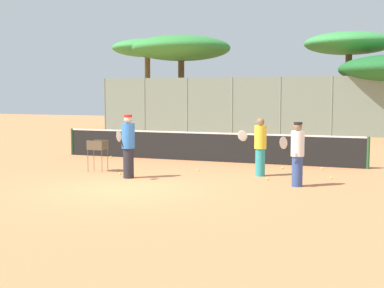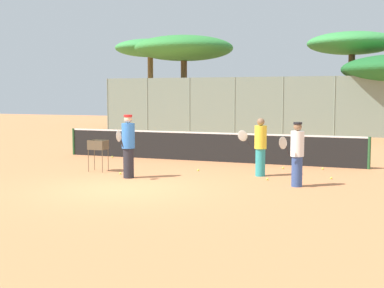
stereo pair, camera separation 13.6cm
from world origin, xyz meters
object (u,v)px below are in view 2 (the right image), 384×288
Objects in this scene: player_red_cap at (128,145)px; tennis_net at (206,146)px; ball_cart at (98,147)px; player_white_outfit at (297,153)px; player_yellow_shirt at (260,146)px.

tennis_net is at bearing 170.47° from player_red_cap.
player_red_cap is 1.85× the size of ball_cart.
player_white_outfit is 4.89m from player_red_cap.
player_yellow_shirt is at bearing -44.96° from tennis_net.
tennis_net is 6.19× the size of player_red_cap.
player_white_outfit is 0.99× the size of player_yellow_shirt.
tennis_net is 5.87m from player_white_outfit.
ball_cart is (-2.28, -3.72, 0.21)m from tennis_net.
player_red_cap reaches higher than player_white_outfit.
player_yellow_shirt is (2.75, -2.74, 0.34)m from tennis_net.
player_yellow_shirt is (3.51, 1.78, -0.07)m from player_red_cap.
tennis_net is 6.59× the size of player_yellow_shirt.
player_red_cap is (-0.76, -4.52, 0.41)m from tennis_net.
tennis_net is at bearing -102.48° from player_white_outfit.
player_red_cap is at bearing -99.56° from tennis_net.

